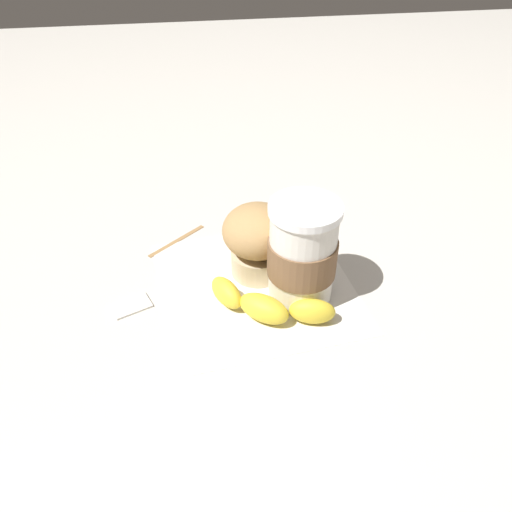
# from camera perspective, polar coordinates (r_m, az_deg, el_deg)

# --- Properties ---
(ground_plane) EXTENTS (3.00, 3.00, 0.00)m
(ground_plane) POSITION_cam_1_polar(r_m,az_deg,el_deg) (0.71, -0.00, -3.46)
(ground_plane) COLOR beige
(paper_napkin) EXTENTS (0.29, 0.29, 0.00)m
(paper_napkin) POSITION_cam_1_polar(r_m,az_deg,el_deg) (0.70, -0.00, -3.42)
(paper_napkin) COLOR white
(paper_napkin) RESTS_ON ground_plane
(coffee_cup) EXTENTS (0.09, 0.09, 0.14)m
(coffee_cup) POSITION_cam_1_polar(r_m,az_deg,el_deg) (0.65, 5.31, 0.28)
(coffee_cup) COLOR silver
(coffee_cup) RESTS_ON paper_napkin
(muffin) EXTENTS (0.10, 0.10, 0.11)m
(muffin) POSITION_cam_1_polar(r_m,az_deg,el_deg) (0.69, 0.17, 2.05)
(muffin) COLOR beige
(muffin) RESTS_ON paper_napkin
(banana) EXTENTS (0.16, 0.11, 0.04)m
(banana) POSITION_cam_1_polar(r_m,az_deg,el_deg) (0.65, 1.29, -5.55)
(banana) COLOR yellow
(banana) RESTS_ON paper_napkin
(sugar_packet) EXTENTS (0.06, 0.05, 0.01)m
(sugar_packet) POSITION_cam_1_polar(r_m,az_deg,el_deg) (0.69, -14.08, -5.42)
(sugar_packet) COLOR white
(sugar_packet) RESTS_ON ground_plane
(wooden_stirrer) EXTENTS (0.09, 0.07, 0.00)m
(wooden_stirrer) POSITION_cam_1_polar(r_m,az_deg,el_deg) (0.80, -9.03, 1.75)
(wooden_stirrer) COLOR #9E7547
(wooden_stirrer) RESTS_ON ground_plane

